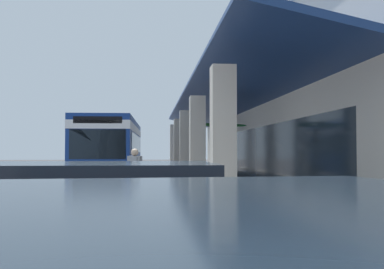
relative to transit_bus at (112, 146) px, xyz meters
name	(u,v)px	position (x,y,z in m)	size (l,w,h in m)	color
ground	(264,184)	(2.41, 7.45, -1.85)	(120.00, 120.00, 0.00)	#38383A
curb_strip	(175,182)	(1.68, 3.23, -1.79)	(35.38, 0.50, 0.12)	#9E998E
plaza_building	(364,113)	(1.68, 12.86, 1.68)	(29.78, 15.94, 7.07)	beige
transit_bus	(112,146)	(0.00, 0.00, 0.00)	(11.24, 2.94, 3.34)	navy
parked_sedan_tan	(99,238)	(19.41, 1.57, -1.10)	(2.46, 4.41, 1.47)	#9E845B
pedestrian	(135,173)	(10.00, 1.56, -0.93)	(0.60, 0.47, 1.65)	#726651
potted_palm	(225,174)	(6.79, 4.87, -1.15)	(1.80, 1.86, 2.76)	#4C4742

